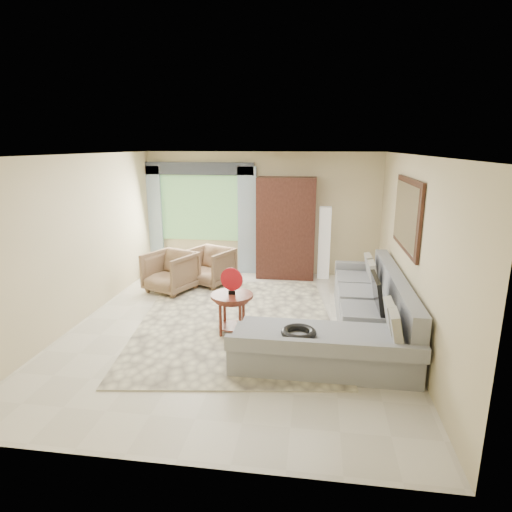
# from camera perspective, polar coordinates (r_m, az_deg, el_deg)

# --- Properties ---
(ground) EXTENTS (6.00, 6.00, 0.00)m
(ground) POSITION_cam_1_polar(r_m,az_deg,el_deg) (6.74, -2.56, -9.35)
(ground) COLOR silver
(ground) RESTS_ON ground
(area_rug) EXTENTS (3.50, 4.36, 0.02)m
(area_rug) POSITION_cam_1_polar(r_m,az_deg,el_deg) (6.90, -2.65, -8.68)
(area_rug) COLOR #F3EAC0
(area_rug) RESTS_ON ground
(sectional_sofa) EXTENTS (2.30, 3.46, 0.90)m
(sectional_sofa) POSITION_cam_1_polar(r_m,az_deg,el_deg) (6.39, 13.20, -8.34)
(sectional_sofa) COLOR gray
(sectional_sofa) RESTS_ON ground
(tv_screen) EXTENTS (0.14, 0.74, 0.48)m
(tv_screen) POSITION_cam_1_polar(r_m,az_deg,el_deg) (6.25, 15.89, -4.77)
(tv_screen) COLOR black
(tv_screen) RESTS_ON sectional_sofa
(garden_hose) EXTENTS (0.43, 0.43, 0.09)m
(garden_hose) POSITION_cam_1_polar(r_m,az_deg,el_deg) (5.24, 5.72, -10.14)
(garden_hose) COLOR black
(garden_hose) RESTS_ON sectional_sofa
(coffee_table) EXTENTS (0.62, 0.62, 0.62)m
(coffee_table) POSITION_cam_1_polar(r_m,az_deg,el_deg) (6.37, -3.20, -7.62)
(coffee_table) COLOR #4E1D14
(coffee_table) RESTS_ON ground
(red_disc) EXTENTS (0.34, 0.09, 0.34)m
(red_disc) POSITION_cam_1_polar(r_m,az_deg,el_deg) (6.19, -3.27, -3.11)
(red_disc) COLOR #B4121B
(red_disc) RESTS_ON coffee_table
(armchair_left) EXTENTS (1.09, 1.10, 0.77)m
(armchair_left) POSITION_cam_1_polar(r_m,az_deg,el_deg) (8.33, -11.34, -2.09)
(armchair_left) COLOR #846048
(armchair_left) RESTS_ON ground
(armchair_right) EXTENTS (1.06, 1.07, 0.74)m
(armchair_right) POSITION_cam_1_polar(r_m,az_deg,el_deg) (8.62, -6.19, -1.39)
(armchair_right) COLOR olive
(armchair_right) RESTS_ON ground
(potted_plant) EXTENTS (0.52, 0.47, 0.51)m
(potted_plant) POSITION_cam_1_polar(r_m,az_deg,el_deg) (9.40, -12.98, -1.08)
(potted_plant) COLOR #999999
(potted_plant) RESTS_ON ground
(armoire) EXTENTS (1.20, 0.55, 2.10)m
(armoire) POSITION_cam_1_polar(r_m,az_deg,el_deg) (8.95, 4.03, 3.72)
(armoire) COLOR black
(armoire) RESTS_ON ground
(floor_lamp) EXTENTS (0.24, 0.24, 1.50)m
(floor_lamp) POSITION_cam_1_polar(r_m,az_deg,el_deg) (9.05, 9.09, 1.76)
(floor_lamp) COLOR silver
(floor_lamp) RESTS_ON ground
(window) EXTENTS (1.80, 0.04, 1.40)m
(window) POSITION_cam_1_polar(r_m,az_deg,el_deg) (9.45, -7.45, 6.37)
(window) COLOR #669E59
(window) RESTS_ON wall_back
(curtain_left) EXTENTS (0.40, 0.08, 2.30)m
(curtain_left) POSITION_cam_1_polar(r_m,az_deg,el_deg) (9.74, -13.53, 4.84)
(curtain_left) COLOR #9EB7CC
(curtain_left) RESTS_ON ground
(curtain_right) EXTENTS (0.40, 0.08, 2.30)m
(curtain_right) POSITION_cam_1_polar(r_m,az_deg,el_deg) (9.18, -1.20, 4.67)
(curtain_right) COLOR #9EB7CC
(curtain_right) RESTS_ON ground
(valance) EXTENTS (2.40, 0.12, 0.26)m
(valance) POSITION_cam_1_polar(r_m,az_deg,el_deg) (9.30, -7.74, 11.50)
(valance) COLOR #1E232D
(valance) RESTS_ON wall_back
(wall_mirror) EXTENTS (0.05, 1.70, 1.05)m
(wall_mirror) POSITION_cam_1_polar(r_m,az_deg,el_deg) (6.60, 19.46, 5.21)
(wall_mirror) COLOR black
(wall_mirror) RESTS_ON wall_right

